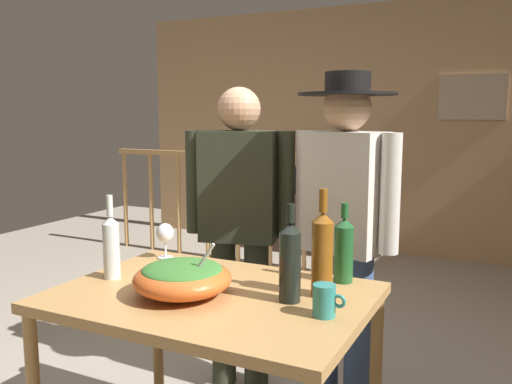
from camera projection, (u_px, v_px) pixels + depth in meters
back_wall at (389, 131)px, 5.56m from camera, size 5.74×0.10×2.56m
framed_picture at (472, 97)px, 5.11m from camera, size 0.61×0.03×0.43m
stair_railing at (257, 197)px, 5.18m from camera, size 2.54×0.10×1.13m
tv_console at (317, 228)px, 5.68m from camera, size 0.90×0.40×0.51m
flat_screen_tv at (316, 182)px, 5.58m from camera, size 0.54×0.12×0.39m
serving_table at (212, 313)px, 2.05m from camera, size 1.17×0.84×0.79m
salad_bowl at (182, 277)px, 1.99m from camera, size 0.37×0.37×0.21m
wine_glass at (165, 234)px, 2.50m from camera, size 0.08×0.08×0.17m
wine_bottle_dark at (290, 261)px, 1.92m from camera, size 0.08×0.08×0.36m
wine_bottle_clear at (111, 246)px, 2.19m from camera, size 0.07×0.07×0.35m
wine_bottle_amber at (322, 253)px, 1.97m from camera, size 0.08×0.08×0.40m
wine_bottle_green at (344, 249)px, 2.14m from camera, size 0.08×0.08×0.32m
mug_teal at (325, 300)px, 1.79m from camera, size 0.11×0.08×0.11m
person_standing_left at (240, 214)px, 2.81m from camera, size 0.57×0.31×1.59m
person_standing_right at (344, 215)px, 2.56m from camera, size 0.54×0.46×1.65m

